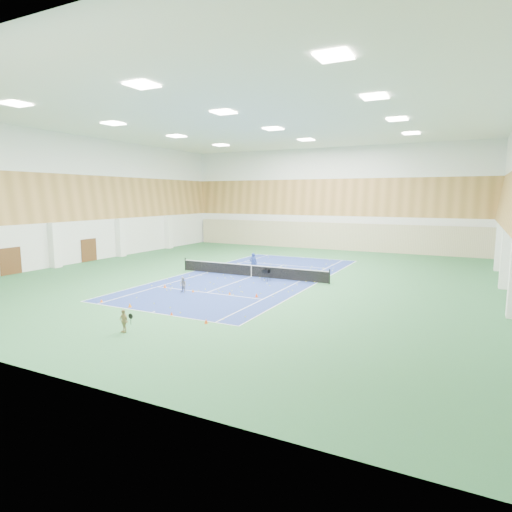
{
  "coord_description": "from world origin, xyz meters",
  "views": [
    {
      "loc": [
        15.4,
        -29.61,
        6.35
      ],
      "look_at": [
        1.44,
        -2.01,
        2.0
      ],
      "focal_mm": 30.0,
      "sensor_mm": 36.0,
      "label": 1
    }
  ],
  "objects_px": {
    "coach": "(253,263)",
    "child_apron": "(124,321)",
    "ball_cart": "(266,275)",
    "child_court": "(183,285)",
    "tennis_net": "(251,270)"
  },
  "relations": [
    {
      "from": "coach",
      "to": "child_apron",
      "type": "bearing_deg",
      "value": 70.73
    },
    {
      "from": "child_apron",
      "to": "ball_cart",
      "type": "distance_m",
      "value": 14.08
    },
    {
      "from": "child_apron",
      "to": "ball_cart",
      "type": "xyz_separation_m",
      "value": [
        0.68,
        14.06,
        -0.09
      ]
    },
    {
      "from": "child_apron",
      "to": "ball_cart",
      "type": "relative_size",
      "value": 1.19
    },
    {
      "from": "child_court",
      "to": "ball_cart",
      "type": "xyz_separation_m",
      "value": [
        3.22,
        5.99,
        -0.05
      ]
    },
    {
      "from": "tennis_net",
      "to": "ball_cart",
      "type": "xyz_separation_m",
      "value": [
        1.8,
        -1.06,
        -0.09
      ]
    },
    {
      "from": "child_court",
      "to": "ball_cart",
      "type": "height_order",
      "value": "child_court"
    },
    {
      "from": "tennis_net",
      "to": "ball_cart",
      "type": "relative_size",
      "value": 13.78
    },
    {
      "from": "coach",
      "to": "ball_cart",
      "type": "distance_m",
      "value": 3.38
    },
    {
      "from": "child_court",
      "to": "coach",
      "type": "bearing_deg",
      "value": 88.63
    },
    {
      "from": "tennis_net",
      "to": "ball_cart",
      "type": "height_order",
      "value": "tennis_net"
    },
    {
      "from": "coach",
      "to": "child_court",
      "type": "relative_size",
      "value": 1.67
    },
    {
      "from": "tennis_net",
      "to": "child_court",
      "type": "xyz_separation_m",
      "value": [
        -1.43,
        -7.04,
        -0.04
      ]
    },
    {
      "from": "child_court",
      "to": "child_apron",
      "type": "bearing_deg",
      "value": -67.81
    },
    {
      "from": "coach",
      "to": "ball_cart",
      "type": "xyz_separation_m",
      "value": [
        2.33,
        -2.41,
        -0.39
      ]
    }
  ]
}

